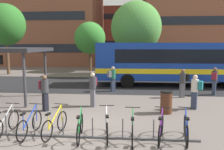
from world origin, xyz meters
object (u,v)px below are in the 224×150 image
object	(u,v)px
parked_bicycle_purple_6	(161,129)
trash_bin	(166,102)
parked_bicycle_silver_0	(6,124)
parked_bicycle_white_4	(107,127)
street_tree_0	(6,25)
street_tree_1	(90,38)
street_tree_2	(136,28)
commuter_grey_pack_5	(113,77)
commuter_maroon_pack_3	(93,87)
city_bus	(177,62)
commuter_maroon_pack_2	(214,79)
parked_bicycle_green_5	(132,130)
commuter_black_pack_1	(183,81)
parked_bicycle_blue_7	(186,130)
commuter_maroon_pack_4	(45,90)
parked_bicycle_green_3	(80,128)
parked_bicycle_blue_1	(30,125)
parked_bicycle_yellow_2	(55,125)
commuter_teal_pack_0	(195,89)

from	to	relation	value
parked_bicycle_purple_6	trash_bin	world-z (taller)	trash_bin
parked_bicycle_silver_0	parked_bicycle_white_4	xyz separation A→B (m)	(3.49, -0.01, 0.00)
street_tree_0	street_tree_1	bearing A→B (deg)	22.50
parked_bicycle_white_4	street_tree_2	world-z (taller)	street_tree_2
commuter_grey_pack_5	street_tree_2	bearing A→B (deg)	47.91
parked_bicycle_purple_6	commuter_maroon_pack_3	xyz separation A→B (m)	(-2.85, 3.87, 0.61)
city_bus	commuter_maroon_pack_2	distance (m)	3.66
parked_bicycle_white_4	parked_bicycle_green_5	bearing A→B (deg)	-108.01
city_bus	commuter_black_pack_1	xyz separation A→B (m)	(-0.37, -3.96, -0.81)
parked_bicycle_blue_7	commuter_grey_pack_5	bearing A→B (deg)	31.10
parked_bicycle_green_5	commuter_maroon_pack_4	xyz separation A→B (m)	(-4.05, 3.04, 0.59)
parked_bicycle_silver_0	commuter_black_pack_1	xyz separation A→B (m)	(7.29, 6.14, 0.58)
parked_bicycle_green_3	commuter_maroon_pack_3	xyz separation A→B (m)	(-0.23, 3.95, 0.61)
parked_bicycle_blue_7	trash_bin	bearing A→B (deg)	13.01
parked_bicycle_green_5	commuter_maroon_pack_3	bearing A→B (deg)	26.53
parked_bicycle_silver_0	parked_bicycle_blue_1	distance (m)	0.86
parked_bicycle_yellow_2	parked_bicycle_purple_6	xyz separation A→B (m)	(3.53, -0.13, 0.00)
city_bus	commuter_black_pack_1	size ratio (longest dim) A/B	7.24
parked_bicycle_blue_7	commuter_grey_pack_5	distance (m)	8.12
parked_bicycle_silver_0	street_tree_2	bearing A→B (deg)	-15.44
parked_bicycle_silver_0	commuter_black_pack_1	bearing A→B (deg)	-48.68
parked_bicycle_blue_1	commuter_black_pack_1	size ratio (longest dim) A/B	1.03
parked_bicycle_green_3	parked_bicycle_yellow_2	bearing A→B (deg)	70.33
city_bus	parked_bicycle_blue_7	bearing A→B (deg)	80.15
commuter_maroon_pack_4	parked_bicycle_white_4	bearing A→B (deg)	-0.85
parked_bicycle_white_4	commuter_maroon_pack_4	xyz separation A→B (m)	(-3.21, 2.88, 0.59)
street_tree_1	commuter_maroon_pack_4	bearing A→B (deg)	-87.49
parked_bicycle_silver_0	commuter_maroon_pack_2	distance (m)	11.63
parked_bicycle_green_5	commuter_teal_pack_0	distance (m)	4.96
commuter_teal_pack_0	commuter_maroon_pack_2	world-z (taller)	commuter_maroon_pack_2
city_bus	trash_bin	distance (m)	7.47
parked_bicycle_green_3	parked_bicycle_white_4	xyz separation A→B (m)	(0.87, 0.14, 0.00)
parked_bicycle_blue_1	commuter_maroon_pack_2	distance (m)	10.95
parked_bicycle_purple_6	street_tree_2	xyz separation A→B (m)	(-0.52, 15.85, 4.33)
street_tree_2	commuter_black_pack_1	bearing A→B (deg)	-75.11
commuter_maroon_pack_3	commuter_grey_pack_5	world-z (taller)	commuter_maroon_pack_3
parked_bicycle_yellow_2	parked_bicycle_blue_7	distance (m)	4.33
city_bus	commuter_maroon_pack_4	size ratio (longest dim) A/B	7.12
parked_bicycle_silver_0	parked_bicycle_purple_6	bearing A→B (deg)	-89.52
parked_bicycle_green_5	street_tree_0	distance (m)	20.46
parked_bicycle_purple_6	commuter_grey_pack_5	xyz separation A→B (m)	(-2.18, 7.58, 0.57)
parked_bicycle_blue_7	trash_bin	size ratio (longest dim) A/B	1.66
trash_bin	parked_bicycle_blue_7	bearing A→B (deg)	-86.54
parked_bicycle_white_4	commuter_black_pack_1	size ratio (longest dim) A/B	1.03
parked_bicycle_purple_6	commuter_grey_pack_5	world-z (taller)	commuter_grey_pack_5
parked_bicycle_green_5	parked_bicycle_blue_1	bearing A→B (deg)	87.63
commuter_maroon_pack_3	street_tree_1	xyz separation A→B (m)	(-2.80, 14.68, 2.78)
parked_bicycle_silver_0	parked_bicycle_purple_6	distance (m)	5.24
parked_bicycle_green_5	street_tree_2	world-z (taller)	street_tree_2
commuter_maroon_pack_3	commuter_maroon_pack_4	world-z (taller)	commuter_maroon_pack_3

